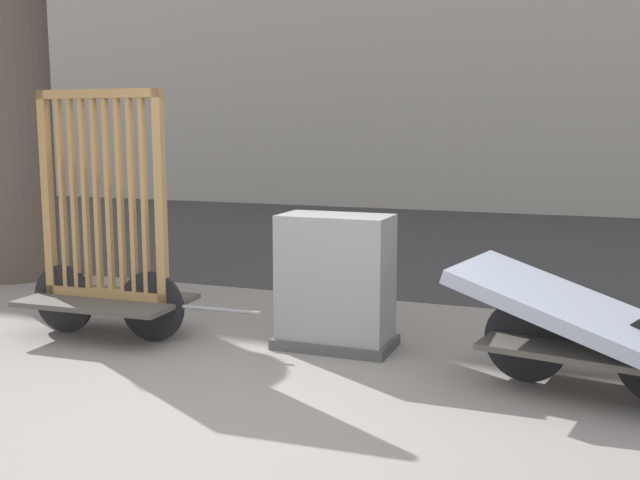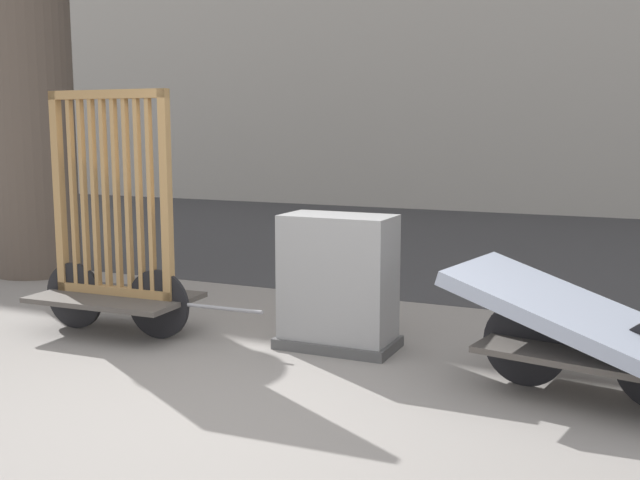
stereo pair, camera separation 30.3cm
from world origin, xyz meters
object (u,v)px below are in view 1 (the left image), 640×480
(bike_cart_with_bedframe, at_px, (106,255))
(bike_cart_with_mattress, at_px, (593,327))
(advertising_column, at_px, (7,123))
(utility_cabinet, at_px, (336,287))

(bike_cart_with_bedframe, bearing_deg, bike_cart_with_mattress, -1.87)
(bike_cart_with_bedframe, distance_m, advertising_column, 3.21)
(bike_cart_with_bedframe, distance_m, bike_cart_with_mattress, 3.67)
(bike_cart_with_mattress, bearing_deg, advertising_column, 175.11)
(bike_cart_with_bedframe, xyz_separation_m, advertising_column, (-2.51, 1.70, 1.06))
(utility_cabinet, bearing_deg, bike_cart_with_mattress, -11.12)
(bike_cart_with_mattress, relative_size, utility_cabinet, 2.19)
(bike_cart_with_bedframe, relative_size, advertising_column, 0.60)
(utility_cabinet, relative_size, advertising_column, 0.30)
(bike_cart_with_mattress, bearing_deg, utility_cabinet, 179.35)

